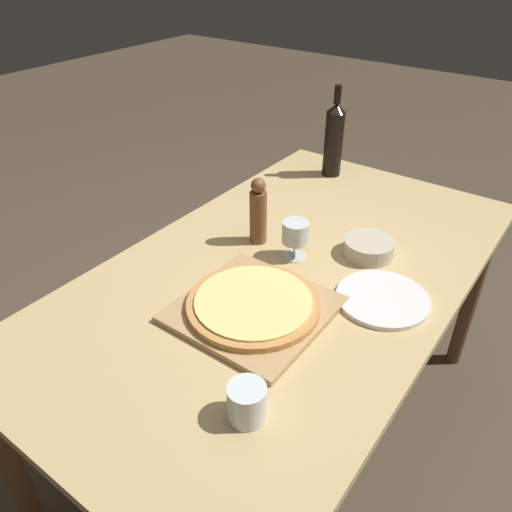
% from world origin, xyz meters
% --- Properties ---
extents(ground_plane, '(12.00, 12.00, 0.00)m').
position_xyz_m(ground_plane, '(0.00, 0.00, 0.00)').
color(ground_plane, '#4C3D2D').
extents(dining_table, '(0.95, 1.68, 0.78)m').
position_xyz_m(dining_table, '(0.00, 0.00, 0.69)').
color(dining_table, tan).
rests_on(dining_table, ground_plane).
extents(cutting_board, '(0.38, 0.38, 0.02)m').
position_xyz_m(cutting_board, '(0.04, -0.23, 0.78)').
color(cutting_board, tan).
rests_on(cutting_board, dining_table).
extents(pizza, '(0.36, 0.36, 0.02)m').
position_xyz_m(pizza, '(0.04, -0.23, 0.80)').
color(pizza, '#C68947').
rests_on(pizza, cutting_board).
extents(wine_bottle, '(0.08, 0.08, 0.36)m').
position_xyz_m(wine_bottle, '(-0.23, 0.68, 0.93)').
color(wine_bottle, black).
rests_on(wine_bottle, dining_table).
extents(pepper_mill, '(0.06, 0.06, 0.22)m').
position_xyz_m(pepper_mill, '(-0.16, 0.07, 0.88)').
color(pepper_mill, brown).
rests_on(pepper_mill, dining_table).
extents(wine_glass, '(0.08, 0.08, 0.12)m').
position_xyz_m(wine_glass, '(-0.02, 0.06, 0.86)').
color(wine_glass, silver).
rests_on(wine_glass, dining_table).
extents(small_bowl, '(0.16, 0.16, 0.05)m').
position_xyz_m(small_bowl, '(0.16, 0.21, 0.80)').
color(small_bowl, beige).
rests_on(small_bowl, dining_table).
extents(drinking_tumbler, '(0.08, 0.08, 0.09)m').
position_xyz_m(drinking_tumbler, '(0.23, -0.51, 0.82)').
color(drinking_tumbler, silver).
rests_on(drinking_tumbler, dining_table).
extents(dinner_plate, '(0.26, 0.26, 0.01)m').
position_xyz_m(dinner_plate, '(0.30, 0.02, 0.78)').
color(dinner_plate, white).
rests_on(dinner_plate, dining_table).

